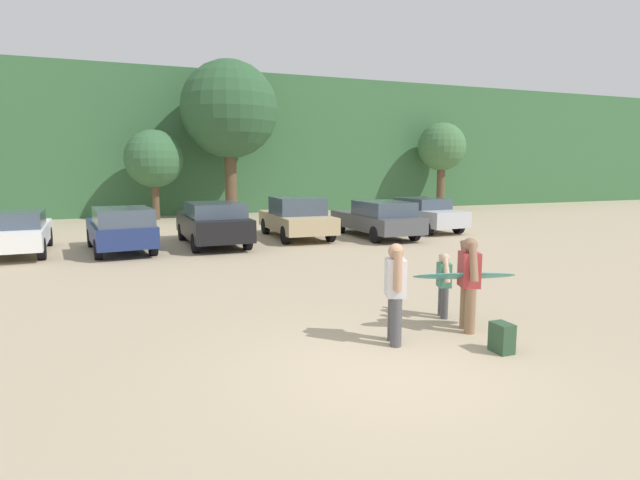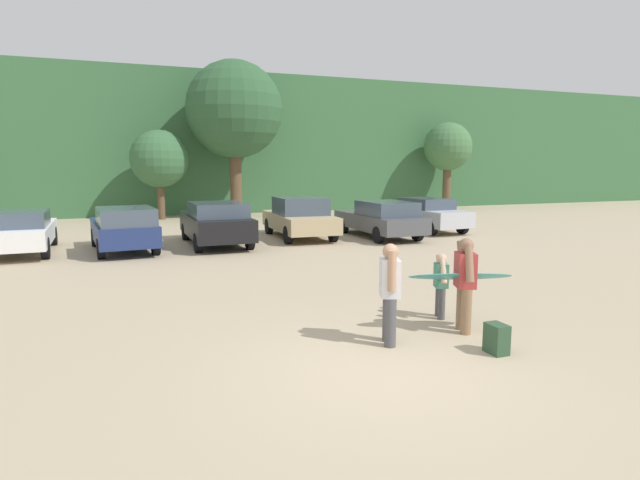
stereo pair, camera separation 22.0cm
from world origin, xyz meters
TOP-DOWN VIEW (x-y plane):
  - ground_plane at (0.00, 0.00)m, footprint 120.00×120.00m
  - hillside_ridge at (0.00, 30.43)m, footprint 108.00×12.00m
  - tree_far_right at (-1.22, 22.38)m, footprint 2.96×2.96m
  - tree_center at (2.69, 22.12)m, footprint 5.14×5.14m
  - tree_far_left at (16.50, 22.63)m, footprint 3.04×3.04m
  - parked_car_white at (-6.25, 12.73)m, footprint 1.99×4.65m
  - parked_car_navy at (-3.14, 11.94)m, footprint 2.17×4.39m
  - parked_car_black at (-0.10, 12.34)m, footprint 1.97×4.75m
  - parked_car_tan at (3.26, 13.06)m, footprint 2.07×4.57m
  - parked_car_dark_gray at (6.26, 12.06)m, footprint 1.86×4.75m
  - parked_car_silver at (9.07, 13.16)m, footprint 1.91×4.21m
  - person_adult at (2.11, 1.06)m, footprint 0.42×0.78m
  - person_child at (2.20, 1.89)m, footprint 0.31×0.60m
  - person_companion at (0.65, 0.96)m, footprint 0.41×0.64m
  - surfboard_teal at (2.06, 1.12)m, footprint 1.82×1.01m
  - backpack_dropped at (1.94, 0.01)m, footprint 0.24×0.34m

SIDE VIEW (x-z plane):
  - ground_plane at x=0.00m, z-range 0.00..0.00m
  - backpack_dropped at x=1.94m, z-range 0.00..0.45m
  - person_child at x=2.20m, z-range 0.08..1.27m
  - parked_car_white at x=-6.25m, z-range 0.04..1.41m
  - parked_car_dark_gray at x=6.26m, z-range 0.03..1.46m
  - parked_car_silver at x=9.07m, z-range 0.04..1.45m
  - parked_car_navy at x=-3.14m, z-range 0.03..1.52m
  - parked_car_black at x=-0.10m, z-range 0.03..1.56m
  - parked_car_tan at x=3.26m, z-range 0.01..1.59m
  - person_companion at x=0.65m, z-range 0.10..1.69m
  - person_adult at x=2.11m, z-range 0.10..1.69m
  - surfboard_teal at x=2.06m, z-range 0.82..1.06m
  - tree_far_right at x=-1.22m, z-range 0.81..5.43m
  - tree_far_left at x=16.50m, z-range 1.18..6.70m
  - hillside_ridge at x=0.00m, z-range 0.00..8.17m
  - tree_center at x=2.69m, z-range 1.55..9.86m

